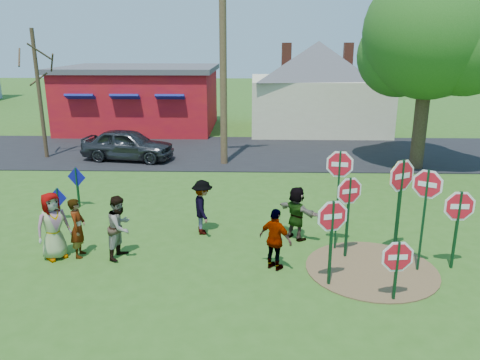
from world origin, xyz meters
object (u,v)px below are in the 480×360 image
Objects in this scene: stop_sign_c at (426,197)px; leafy_tree at (433,40)px; stop_sign_a at (332,224)px; stop_sign_d at (401,184)px; person_a at (53,226)px; utility_pole at (223,44)px; suv at (128,145)px; person_b at (78,228)px; stop_sign_b at (339,175)px.

leafy_tree is (3.27, 9.66, 3.53)m from stop_sign_c.
stop_sign_a is 2.61m from stop_sign_d.
person_a is 11.32m from utility_pole.
stop_sign_a is 13.80m from suv.
person_b reaches higher than suv.
stop_sign_c is 10.79m from leafy_tree.
utility_pole is at bearing -87.99° from suv.
stop_sign_b is 1.06× the size of stop_sign_c.
suv is at bearing 175.33° from leafy_tree.
stop_sign_d is at bearing -61.51° from utility_pole.
utility_pole is at bearing 121.46° from stop_sign_b.
person_b is 0.19× the size of leafy_tree.
leafy_tree is at bearing -85.73° from suv.
utility_pole reaches higher than stop_sign_c.
leafy_tree reaches higher than stop_sign_a.
utility_pole reaches higher than person_a.
suv is (-0.76, 10.28, -0.12)m from person_a.
stop_sign_b is at bearing -130.90° from suv.
leafy_tree is (11.81, 9.08, 4.64)m from person_b.
stop_sign_a is 1.38× the size of person_b.
stop_sign_a is at bearing -55.76° from person_a.
suv is (-8.06, 9.55, -1.32)m from stop_sign_b.
person_a is 0.42× the size of suv.
person_b is (-6.72, -0.60, -1.29)m from stop_sign_b.
suv is (-9.57, 9.84, -1.19)m from stop_sign_d.
stop_sign_d is 8.32m from person_b.
person_b is (-6.26, 1.35, -0.72)m from stop_sign_a.
stop_sign_a is 11.98m from utility_pole.
stop_sign_c reaches higher than suv.
stop_sign_b is at bearing -90.43° from person_b.
stop_sign_d is at bearing -126.87° from suv.
utility_pole reaches higher than stop_sign_b.
person_a is 0.60m from person_b.
stop_sign_b is at bearing -68.57° from utility_pole.
utility_pole reaches higher than leafy_tree.
stop_sign_b is 10.44m from leafy_tree.
stop_sign_c is 1.52× the size of person_a.
stop_sign_a is at bearing -93.31° from stop_sign_b.
person_a is at bearing 152.98° from stop_sign_d.
stop_sign_b is at bearing 60.28° from stop_sign_a.
person_a is 1.12× the size of person_b.
leafy_tree is at bearing -3.48° from utility_pole.
stop_sign_b is 1.61× the size of person_a.
person_a is 0.18× the size of utility_pole.
suv is (-9.88, 10.74, -1.14)m from stop_sign_c.
stop_sign_d is (-0.31, 0.89, 0.05)m from stop_sign_c.
person_a is 16.09m from leafy_tree.
stop_sign_a reaches higher than person_a.
stop_sign_c is 0.27× the size of utility_pole.
stop_sign_c is at bearing -108.68° from leafy_tree.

